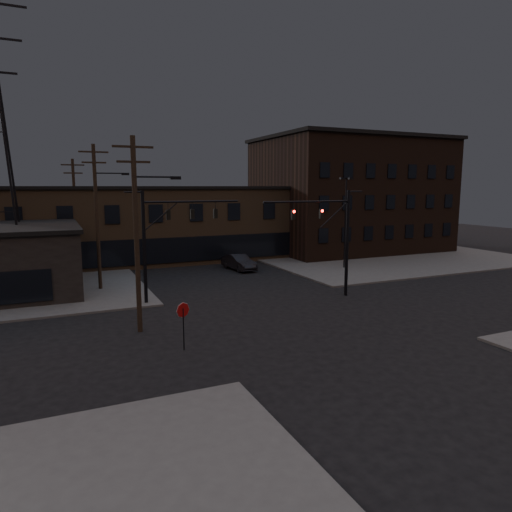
{
  "coord_description": "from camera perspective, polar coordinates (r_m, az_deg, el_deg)",
  "views": [
    {
      "loc": [
        -13.78,
        -23.83,
        8.27
      ],
      "look_at": [
        -0.98,
        4.65,
        3.5
      ],
      "focal_mm": 32.0,
      "sensor_mm": 36.0,
      "label": 1
    }
  ],
  "objects": [
    {
      "name": "lot_light_b",
      "position": [
        54.0,
        13.28,
        5.53
      ],
      "size": [
        1.5,
        0.28,
        9.14
      ],
      "color": "black",
      "rests_on": "ground"
    },
    {
      "name": "traffic_signal_near",
      "position": [
        34.35,
        9.81,
        2.98
      ],
      "size": [
        7.12,
        0.24,
        8.0
      ],
      "color": "black",
      "rests_on": "ground"
    },
    {
      "name": "utility_pole_near",
      "position": [
        26.3,
        -14.61,
        3.17
      ],
      "size": [
        3.7,
        0.28,
        11.0
      ],
      "color": "black",
      "rests_on": "ground"
    },
    {
      "name": "building_right",
      "position": [
        61.36,
        11.58,
        7.33
      ],
      "size": [
        22.0,
        16.0,
        14.0
      ],
      "primitive_type": "cube",
      "color": "black",
      "rests_on": "ground"
    },
    {
      "name": "traffic_signal_far",
      "position": [
        32.76,
        -11.64,
        2.8
      ],
      "size": [
        7.12,
        0.24,
        8.0
      ],
      "color": "black",
      "rests_on": "ground"
    },
    {
      "name": "ground",
      "position": [
        28.74,
        5.65,
        -8.08
      ],
      "size": [
        140.0,
        140.0,
        0.0
      ],
      "primitive_type": "plane",
      "color": "black",
      "rests_on": "ground"
    },
    {
      "name": "lot_light_a",
      "position": [
        46.43,
        11.12,
        5.12
      ],
      "size": [
        1.5,
        0.28,
        9.14
      ],
      "color": "black",
      "rests_on": "ground"
    },
    {
      "name": "parked_car_lot_a",
      "position": [
        54.57,
        7.07,
        0.83
      ],
      "size": [
        4.49,
        2.47,
        1.45
      ],
      "primitive_type": "imported",
      "rotation": [
        0.0,
        0.0,
        1.38
      ],
      "color": "black",
      "rests_on": "sidewalk_ne"
    },
    {
      "name": "utility_pole_far",
      "position": [
        49.94,
        -21.65,
        5.23
      ],
      "size": [
        2.2,
        0.28,
        11.0
      ],
      "color": "black",
      "rests_on": "ground"
    },
    {
      "name": "car_crossing",
      "position": [
        45.58,
        -2.16,
        -0.77
      ],
      "size": [
        2.21,
        4.91,
        1.56
      ],
      "primitive_type": "imported",
      "rotation": [
        0.0,
        0.0,
        0.12
      ],
      "color": "black",
      "rests_on": "ground"
    },
    {
      "name": "parked_car_lot_b",
      "position": [
        57.97,
        13.63,
        1.13
      ],
      "size": [
        5.43,
        3.18,
        1.48
      ],
      "primitive_type": "imported",
      "rotation": [
        0.0,
        0.0,
        1.8
      ],
      "color": "silver",
      "rests_on": "sidewalk_ne"
    },
    {
      "name": "utility_pole_mid",
      "position": [
        38.03,
        -19.19,
        4.98
      ],
      "size": [
        3.7,
        0.28,
        11.5
      ],
      "color": "black",
      "rests_on": "ground"
    },
    {
      "name": "stop_sign",
      "position": [
        23.49,
        -9.09,
        -7.3
      ],
      "size": [
        0.72,
        0.33,
        2.48
      ],
      "color": "black",
      "rests_on": "ground"
    },
    {
      "name": "sidewalk_ne",
      "position": [
        58.72,
        13.64,
        0.42
      ],
      "size": [
        30.0,
        30.0,
        0.15
      ],
      "primitive_type": "cube",
      "color": "#474744",
      "rests_on": "ground"
    },
    {
      "name": "building_row",
      "position": [
        53.8,
        -9.3,
        4.02
      ],
      "size": [
        40.0,
        12.0,
        8.0
      ],
      "primitive_type": "cube",
      "color": "brown",
      "rests_on": "ground"
    }
  ]
}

